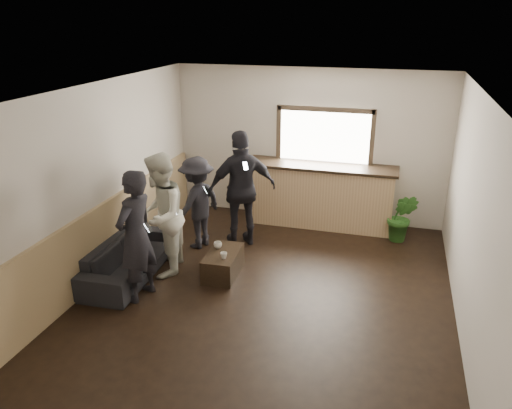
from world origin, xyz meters
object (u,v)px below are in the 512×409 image
(potted_plant, at_px, (402,217))
(coffee_table, at_px, (223,263))
(cup_a, at_px, (218,245))
(person_a, at_px, (136,236))
(cup_b, at_px, (224,256))
(person_c, at_px, (197,203))
(bar_counter, at_px, (320,191))
(person_b, at_px, (161,215))
(sofa, at_px, (130,258))
(person_d, at_px, (242,189))

(potted_plant, bearing_deg, coffee_table, -142.74)
(cup_a, relative_size, person_a, 0.07)
(cup_b, distance_m, person_c, 1.34)
(bar_counter, height_order, cup_a, bar_counter)
(coffee_table, relative_size, cup_b, 8.10)
(cup_b, distance_m, person_b, 1.09)
(person_a, distance_m, person_c, 1.75)
(sofa, bearing_deg, person_b, -67.37)
(person_a, distance_m, person_b, 0.74)
(person_b, bearing_deg, sofa, -78.05)
(sofa, relative_size, person_d, 0.97)
(bar_counter, relative_size, person_d, 1.38)
(cup_a, relative_size, person_b, 0.07)
(cup_b, relative_size, person_a, 0.05)
(person_a, relative_size, person_c, 1.18)
(bar_counter, bearing_deg, person_d, -133.10)
(cup_b, bearing_deg, potted_plant, 40.69)
(potted_plant, bearing_deg, bar_counter, 165.96)
(sofa, height_order, person_d, person_d)
(cup_a, xyz_separation_m, potted_plant, (2.66, 1.81, 0.03))
(coffee_table, xyz_separation_m, cup_a, (-0.12, 0.12, 0.23))
(bar_counter, xyz_separation_m, coffee_table, (-1.07, -2.30, -0.46))
(cup_b, bearing_deg, sofa, -171.91)
(person_b, bearing_deg, cup_a, 97.97)
(person_b, height_order, person_d, person_d)
(cup_a, bearing_deg, cup_b, -56.32)
(sofa, bearing_deg, cup_a, -69.84)
(potted_plant, height_order, person_b, person_b)
(bar_counter, bearing_deg, coffee_table, -115.00)
(coffee_table, bearing_deg, sofa, -163.92)
(cup_b, height_order, person_b, person_b)
(person_c, bearing_deg, cup_b, 58.69)
(bar_counter, height_order, person_d, bar_counter)
(coffee_table, bearing_deg, cup_b, -66.78)
(potted_plant, distance_m, person_c, 3.46)
(bar_counter, relative_size, person_b, 1.46)
(bar_counter, bearing_deg, person_a, -121.34)
(person_a, bearing_deg, potted_plant, 139.93)
(bar_counter, xyz_separation_m, person_a, (-1.96, -3.21, 0.27))
(bar_counter, height_order, coffee_table, bar_counter)
(sofa, relative_size, person_c, 1.23)
(bar_counter, xyz_separation_m, potted_plant, (1.47, -0.37, -0.20))
(sofa, xyz_separation_m, person_d, (1.29, 1.49, 0.70))
(person_a, bearing_deg, person_b, -169.81)
(cup_a, distance_m, person_b, 0.96)
(cup_a, xyz_separation_m, person_d, (0.08, 0.99, 0.57))
(person_a, xyz_separation_m, person_c, (0.16, 1.74, -0.14))
(person_c, bearing_deg, person_b, 11.13)
(coffee_table, relative_size, person_c, 0.53)
(cup_a, relative_size, cup_b, 1.21)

